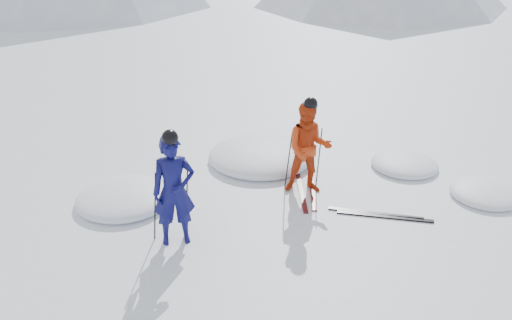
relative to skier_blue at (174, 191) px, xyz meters
name	(u,v)px	position (x,y,z in m)	size (l,w,h in m)	color
ground	(363,211)	(3.41, -0.15, -0.94)	(160.00, 160.00, 0.00)	white
skier_blue	(174,191)	(0.00, 0.00, 0.00)	(0.69, 0.45, 1.88)	#0D0D4E
skier_red	(309,148)	(2.75, 0.90, -0.04)	(0.88, 0.68, 1.81)	#C1360F
pole_blue_left	(155,207)	(-0.30, 0.15, -0.31)	(0.02, 0.02, 1.25)	black
pole_blue_right	(187,198)	(0.25, 0.25, -0.31)	(0.02, 0.02, 1.25)	black
pole_red_left	(289,160)	(2.45, 1.15, -0.34)	(0.02, 0.02, 1.20)	black
pole_red_right	(319,157)	(3.05, 1.05, -0.34)	(0.02, 0.02, 1.20)	black
ski_worn_left	(301,191)	(2.63, 0.90, -0.93)	(0.09, 1.70, 0.03)	black
ski_worn_right	(312,189)	(2.87, 0.90, -0.93)	(0.09, 1.70, 0.03)	black
ski_loose_a	(375,213)	(3.56, -0.33, -0.93)	(0.09, 1.70, 0.03)	black
ski_loose_b	(385,217)	(3.66, -0.48, -0.93)	(0.09, 1.70, 0.03)	black
snow_lumps	(270,174)	(2.32, 1.81, -0.94)	(8.15, 4.75, 0.50)	white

